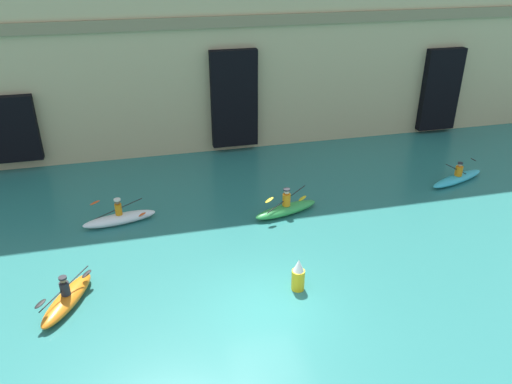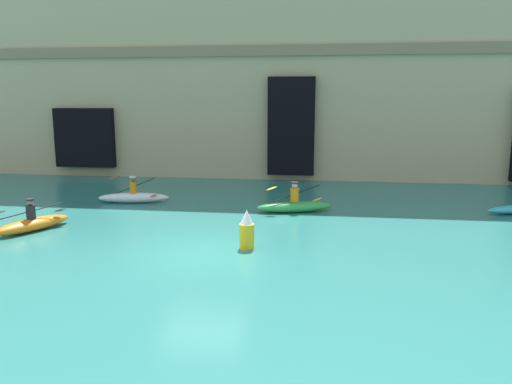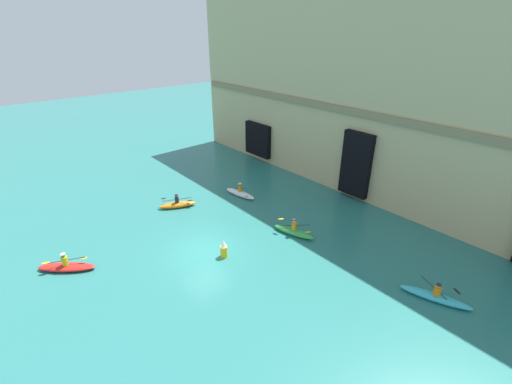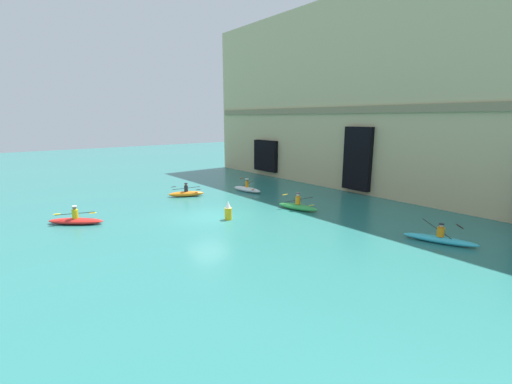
% 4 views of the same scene
% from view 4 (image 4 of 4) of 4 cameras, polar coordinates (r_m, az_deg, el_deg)
% --- Properties ---
extents(ground_plane, '(120.00, 120.00, 0.00)m').
position_cam_4_polar(ground_plane, '(22.32, -7.90, -4.17)').
color(ground_plane, '#28706B').
extents(cliff_bluff, '(42.10, 7.82, 16.26)m').
position_cam_4_polar(cliff_bluff, '(32.45, 22.34, 14.59)').
color(cliff_bluff, tan).
rests_on(cliff_bluff, ground).
extents(kayak_cyan, '(3.50, 1.79, 1.18)m').
position_cam_4_polar(kayak_cyan, '(19.97, 28.30, -6.88)').
color(kayak_cyan, '#33B2C6').
rests_on(kayak_cyan, ground).
extents(kayak_orange, '(1.84, 2.84, 1.12)m').
position_cam_4_polar(kayak_orange, '(28.43, -11.55, -0.23)').
color(kayak_orange, orange).
rests_on(kayak_orange, ground).
extents(kayak_white, '(3.09, 1.21, 1.17)m').
position_cam_4_polar(kayak_white, '(29.62, -1.51, 0.52)').
color(kayak_white, white).
rests_on(kayak_white, ground).
extents(kayak_green, '(3.09, 1.49, 1.22)m').
position_cam_4_polar(kayak_green, '(23.92, 6.98, -2.37)').
color(kayak_green, green).
rests_on(kayak_green, ground).
extents(kayak_red, '(2.78, 3.07, 1.12)m').
position_cam_4_polar(kayak_red, '(23.36, -27.83, -4.20)').
color(kayak_red, red).
rests_on(kayak_red, ground).
extents(marker_buoy, '(0.45, 0.45, 1.19)m').
position_cam_4_polar(marker_buoy, '(21.53, -4.65, -3.18)').
color(marker_buoy, yellow).
rests_on(marker_buoy, ground).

